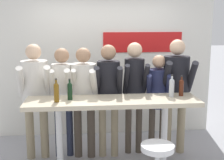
# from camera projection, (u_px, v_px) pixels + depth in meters

# --- Properties ---
(back_wall) EXTENTS (3.95, 0.12, 2.51)m
(back_wall) POSITION_uv_depth(u_px,v_px,m) (105.00, 67.00, 5.71)
(back_wall) COLOR silver
(back_wall) RESTS_ON ground_plane
(tasting_table) EXTENTS (2.35, 0.59, 1.05)m
(tasting_table) POSITION_uv_depth(u_px,v_px,m) (113.00, 111.00, 4.25)
(tasting_table) COLOR beige
(tasting_table) RESTS_ON ground_plane
(person_far_left) EXTENTS (0.51, 0.60, 1.77)m
(person_far_left) POSITION_uv_depth(u_px,v_px,m) (35.00, 89.00, 4.64)
(person_far_left) COLOR gray
(person_far_left) RESTS_ON ground_plane
(person_left) EXTENTS (0.41, 0.53, 1.70)m
(person_left) POSITION_uv_depth(u_px,v_px,m) (63.00, 90.00, 4.71)
(person_left) COLOR #23283D
(person_left) RESTS_ON ground_plane
(person_center_left) EXTENTS (0.51, 0.60, 1.71)m
(person_center_left) POSITION_uv_depth(u_px,v_px,m) (84.00, 91.00, 4.68)
(person_center_left) COLOR #473D33
(person_center_left) RESTS_ON ground_plane
(person_center) EXTENTS (0.44, 0.56, 1.75)m
(person_center) POSITION_uv_depth(u_px,v_px,m) (108.00, 88.00, 4.70)
(person_center) COLOR gray
(person_center) RESTS_ON ground_plane
(person_center_right) EXTENTS (0.37, 0.52, 1.77)m
(person_center_right) POSITION_uv_depth(u_px,v_px,m) (134.00, 85.00, 4.82)
(person_center_right) COLOR #473D33
(person_center_right) RESTS_ON ground_plane
(person_right) EXTENTS (0.43, 0.54, 1.58)m
(person_right) POSITION_uv_depth(u_px,v_px,m) (158.00, 93.00, 4.86)
(person_right) COLOR #473D33
(person_right) RESTS_ON ground_plane
(person_far_right) EXTENTS (0.49, 0.60, 1.82)m
(person_far_right) POSITION_uv_depth(u_px,v_px,m) (176.00, 84.00, 4.83)
(person_far_right) COLOR gray
(person_far_right) RESTS_ON ground_plane
(wine_bottle_0) EXTENTS (0.07, 0.07, 0.31)m
(wine_bottle_0) POSITION_uv_depth(u_px,v_px,m) (172.00, 87.00, 4.34)
(wine_bottle_0) COLOR #B7BCC1
(wine_bottle_0) RESTS_ON tasting_table
(wine_bottle_1) EXTENTS (0.07, 0.07, 0.31)m
(wine_bottle_1) POSITION_uv_depth(u_px,v_px,m) (56.00, 91.00, 4.06)
(wine_bottle_1) COLOR brown
(wine_bottle_1) RESTS_ON tasting_table
(wine_bottle_2) EXTENTS (0.07, 0.07, 0.29)m
(wine_bottle_2) POSITION_uv_depth(u_px,v_px,m) (181.00, 87.00, 4.39)
(wine_bottle_2) COLOR #4C1E0F
(wine_bottle_2) RESTS_ON tasting_table
(wine_bottle_3) EXTENTS (0.07, 0.07, 0.29)m
(wine_bottle_3) POSITION_uv_depth(u_px,v_px,m) (70.00, 90.00, 4.18)
(wine_bottle_3) COLOR black
(wine_bottle_3) RESTS_ON tasting_table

